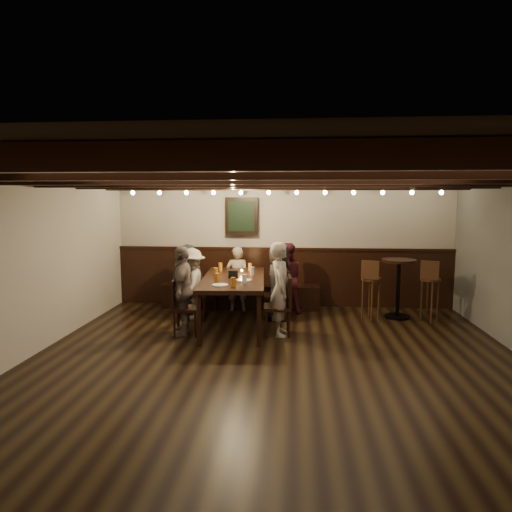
# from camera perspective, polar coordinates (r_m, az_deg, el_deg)

# --- Properties ---
(room) EXTENTS (7.00, 7.00, 7.00)m
(room) POSITION_cam_1_polar(r_m,az_deg,el_deg) (7.64, 1.01, -0.43)
(room) COLOR black
(room) RESTS_ON ground
(dining_table) EXTENTS (1.13, 2.24, 0.82)m
(dining_table) POSITION_cam_1_polar(r_m,az_deg,el_deg) (7.42, -2.83, -3.18)
(dining_table) COLOR black
(dining_table) RESTS_ON floor
(chair_left_near) EXTENTS (0.46, 0.46, 0.94)m
(chair_left_near) POSITION_cam_1_polar(r_m,az_deg,el_deg) (8.03, -7.75, -5.83)
(chair_left_near) COLOR black
(chair_left_near) RESTS_ON floor
(chair_left_far) EXTENTS (0.42, 0.42, 0.86)m
(chair_left_far) POSITION_cam_1_polar(r_m,az_deg,el_deg) (7.17, -8.83, -7.63)
(chair_left_far) COLOR black
(chair_left_far) RESTS_ON floor
(chair_right_near) EXTENTS (0.43, 0.43, 0.88)m
(chair_right_near) POSITION_cam_1_polar(r_m,az_deg,el_deg) (7.94, 2.62, -6.04)
(chair_right_near) COLOR black
(chair_right_near) RESTS_ON floor
(chair_right_far) EXTENTS (0.45, 0.45, 0.91)m
(chair_right_far) POSITION_cam_1_polar(r_m,az_deg,el_deg) (7.07, 2.83, -7.62)
(chair_right_far) COLOR black
(chair_right_far) RESTS_ON floor
(person_bench_left) EXTENTS (0.65, 0.44, 1.27)m
(person_bench_left) POSITION_cam_1_polar(r_m,az_deg,el_deg) (8.42, -8.54, -2.81)
(person_bench_left) COLOR black
(person_bench_left) RESTS_ON floor
(person_bench_centre) EXTENTS (0.46, 0.32, 1.21)m
(person_bench_centre) POSITION_cam_1_polar(r_m,az_deg,el_deg) (8.48, -2.35, -2.87)
(person_bench_centre) COLOR gray
(person_bench_centre) RESTS_ON floor
(person_bench_right) EXTENTS (0.66, 0.53, 1.29)m
(person_bench_right) POSITION_cam_1_polar(r_m,az_deg,el_deg) (8.32, 3.80, -2.79)
(person_bench_right) COLOR maroon
(person_bench_right) RESTS_ON floor
(person_left_near) EXTENTS (0.52, 0.83, 1.24)m
(person_left_near) POSITION_cam_1_polar(r_m,az_deg,el_deg) (7.97, -8.00, -3.47)
(person_left_near) COLOR #A39C8A
(person_left_near) RESTS_ON floor
(person_left_far) EXTENTS (0.39, 0.83, 1.38)m
(person_left_far) POSITION_cam_1_polar(r_m,az_deg,el_deg) (7.08, -9.15, -4.28)
(person_left_far) COLOR slate
(person_left_far) RESTS_ON floor
(person_right_near) EXTENTS (0.46, 0.67, 1.31)m
(person_right_near) POSITION_cam_1_polar(r_m,az_deg,el_deg) (7.87, 2.87, -3.29)
(person_right_near) COLOR #252527
(person_right_near) RESTS_ON floor
(person_right_far) EXTENTS (0.38, 0.55, 1.44)m
(person_right_far) POSITION_cam_1_polar(r_m,az_deg,el_deg) (6.97, 3.11, -4.14)
(person_right_far) COLOR #B2A797
(person_right_far) RESTS_ON floor
(pint_a) EXTENTS (0.07, 0.07, 0.14)m
(pint_a) POSITION_cam_1_polar(r_m,az_deg,el_deg) (8.11, -4.48, -1.32)
(pint_a) COLOR #BF7219
(pint_a) RESTS_ON dining_table
(pint_b) EXTENTS (0.07, 0.07, 0.14)m
(pint_b) POSITION_cam_1_polar(r_m,az_deg,el_deg) (8.02, -0.74, -1.39)
(pint_b) COLOR #BF7219
(pint_b) RESTS_ON dining_table
(pint_c) EXTENTS (0.07, 0.07, 0.14)m
(pint_c) POSITION_cam_1_polar(r_m,az_deg,el_deg) (7.52, -5.06, -2.00)
(pint_c) COLOR #BF7219
(pint_c) RESTS_ON dining_table
(pint_d) EXTENTS (0.07, 0.07, 0.14)m
(pint_d) POSITION_cam_1_polar(r_m,az_deg,el_deg) (7.58, -0.47, -1.90)
(pint_d) COLOR silver
(pint_d) RESTS_ON dining_table
(pint_e) EXTENTS (0.07, 0.07, 0.14)m
(pint_e) POSITION_cam_1_polar(r_m,az_deg,el_deg) (6.97, -4.88, -2.73)
(pint_e) COLOR #BF7219
(pint_e) RESTS_ON dining_table
(pint_f) EXTENTS (0.07, 0.07, 0.14)m
(pint_f) POSITION_cam_1_polar(r_m,az_deg,el_deg) (6.84, -1.46, -2.90)
(pint_f) COLOR silver
(pint_f) RESTS_ON dining_table
(pint_g) EXTENTS (0.07, 0.07, 0.14)m
(pint_g) POSITION_cam_1_polar(r_m,az_deg,el_deg) (6.60, -2.86, -3.27)
(pint_g) COLOR #BF7219
(pint_g) RESTS_ON dining_table
(plate_near) EXTENTS (0.24, 0.24, 0.01)m
(plate_near) POSITION_cam_1_polar(r_m,az_deg,el_deg) (6.73, -4.50, -3.63)
(plate_near) COLOR white
(plate_near) RESTS_ON dining_table
(plate_far) EXTENTS (0.24, 0.24, 0.01)m
(plate_far) POSITION_cam_1_polar(r_m,az_deg,el_deg) (7.10, -1.54, -3.04)
(plate_far) COLOR white
(plate_far) RESTS_ON dining_table
(condiment_caddy) EXTENTS (0.15, 0.10, 0.12)m
(condiment_caddy) POSITION_cam_1_polar(r_m,az_deg,el_deg) (7.35, -2.86, -2.28)
(condiment_caddy) COLOR black
(condiment_caddy) RESTS_ON dining_table
(candle) EXTENTS (0.05, 0.05, 0.05)m
(candle) POSITION_cam_1_polar(r_m,az_deg,el_deg) (7.69, -1.79, -2.11)
(candle) COLOR beige
(candle) RESTS_ON dining_table
(high_top_table) EXTENTS (0.59, 0.59, 1.04)m
(high_top_table) POSITION_cam_1_polar(r_m,az_deg,el_deg) (8.34, 17.38, -2.82)
(high_top_table) COLOR black
(high_top_table) RESTS_ON floor
(bar_stool_left) EXTENTS (0.36, 0.37, 1.05)m
(bar_stool_left) POSITION_cam_1_polar(r_m,az_deg,el_deg) (8.10, 14.13, -5.09)
(bar_stool_left) COLOR #3A2212
(bar_stool_left) RESTS_ON floor
(bar_stool_right) EXTENTS (0.37, 0.38, 1.05)m
(bar_stool_right) POSITION_cam_1_polar(r_m,az_deg,el_deg) (8.37, 20.87, -4.96)
(bar_stool_right) COLOR #3A2212
(bar_stool_right) RESTS_ON floor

